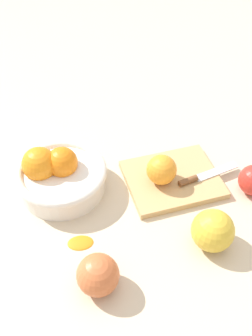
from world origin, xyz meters
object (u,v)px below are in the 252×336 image
Objects in this scene: orange_on_board at (162,170)px; apple_front_left at (98,275)px; apple_front_right_2 at (213,231)px; cutting_board at (172,179)px; bowl at (59,175)px; knife at (200,177)px.

apple_front_left is at bearing -142.84° from orange_on_board.
apple_front_right_2 reaches higher than apple_front_left.
orange_on_board reaches higher than cutting_board.
orange_on_board is at bearing 174.70° from cutting_board.
orange_on_board is (0.20, -0.09, 0.01)m from bowl.
apple_front_left is at bearing -93.71° from bowl.
bowl is at bearing 155.99° from orange_on_board.
bowl is 2.40× the size of apple_front_right_2.
cutting_board is (0.23, -0.09, -0.03)m from bowl.
apple_front_right_2 is at bearing -2.60° from apple_front_left.
apple_front_right_2 reaches higher than orange_on_board.
bowl reaches higher than apple_front_left.
apple_front_left is (-0.02, -0.26, -0.00)m from bowl.
bowl is 0.35m from apple_front_right_2.
orange_on_board is 0.43× the size of knife.
apple_front_right_2 is (-0.02, -0.18, 0.03)m from cutting_board.
cutting_board is 2.67× the size of apple_front_left.
bowl is at bearing 156.68° from knife.
cutting_board is at bearing 150.66° from knife.
knife is (0.29, -0.12, -0.02)m from bowl.
cutting_board is 1.32× the size of knife.
apple_front_left is 0.23m from apple_front_right_2.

